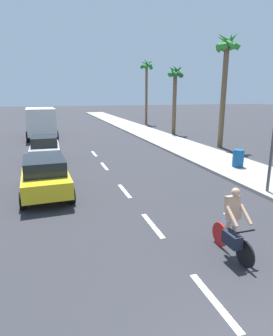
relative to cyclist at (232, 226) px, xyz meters
The scene contains 15 objects.
ground_plane 16.29m from the cyclist, 94.53° to the left, with size 160.00×160.00×0.00m, color #2D2D33.
sidewalk_strip 19.09m from the cyclist, 72.74° to the left, with size 3.60×80.00×0.14m, color #9E998E.
lane_stripe_1 2.03m from the cyclist, 133.72° to the right, with size 0.16×1.80×0.01m, color white.
lane_stripe_2 2.73m from the cyclist, 119.54° to the left, with size 0.16×1.80×0.01m, color white.
lane_stripe_3 5.96m from the cyclist, 102.57° to the left, with size 0.16×1.80×0.01m, color white.
lane_stripe_4 10.44m from the cyclist, 97.09° to the left, with size 0.16×1.80×0.01m, color white.
lane_stripe_5 14.13m from the cyclist, 95.22° to the left, with size 0.16×1.80×0.01m, color white.
cyclist is the anchor object (origin of this frame).
parked_car_yellow 7.74m from the cyclist, 125.45° to the left, with size 2.11×4.29×1.57m.
parked_car_silver 13.44m from the cyclist, 109.56° to the left, with size 1.90×4.03×1.57m.
delivery_truck 23.11m from the cyclist, 101.99° to the left, with size 2.86×6.33×2.80m.
palm_tree_mid 17.11m from the cyclist, 58.31° to the left, with size 1.90×1.93×8.45m.
palm_tree_far 23.57m from the cyclist, 69.51° to the left, with size 1.79×1.77×6.88m.
palm_tree_distant 33.71m from the cyclist, 74.87° to the left, with size 1.91×1.93×8.53m.
trash_bin_near 9.42m from the cyclist, 53.23° to the left, with size 0.60×0.60×0.95m, color #14518C.
Camera 1 is at (-2.95, -1.87, 4.05)m, focal length 30.97 mm.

